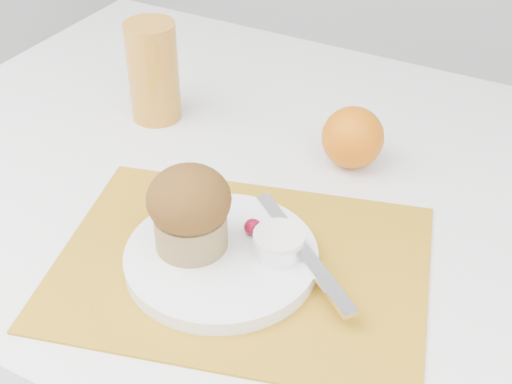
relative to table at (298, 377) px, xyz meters
The scene contains 11 objects.
table is the anchor object (origin of this frame).
placemat 0.41m from the table, 91.07° to the right, with size 0.41×0.30×0.00m, color #B88119.
plate 0.43m from the table, 97.36° to the right, with size 0.21×0.21×0.02m, color white.
ramekin 0.44m from the table, 77.53° to the right, with size 0.05×0.05×0.02m, color silver.
cream 0.45m from the table, 77.53° to the right, with size 0.06×0.06×0.01m, color white.
raspberry_near 0.43m from the table, 93.51° to the right, with size 0.02×0.02×0.02m, color #620217.
raspberry_far 0.43m from the table, 82.19° to the right, with size 0.02×0.02×0.02m, color #520215.
butter_knife 0.42m from the table, 67.99° to the right, with size 0.21×0.02×0.01m, color white.
orange 0.42m from the table, 71.87° to the left, with size 0.08×0.08×0.08m, color orange.
juice_glass 0.53m from the table, 168.42° to the left, with size 0.07×0.07×0.15m, color orange.
muffin 0.49m from the table, 107.50° to the right, with size 0.10×0.10×0.10m.
Camera 1 is at (0.29, -0.62, 1.29)m, focal length 50.00 mm.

